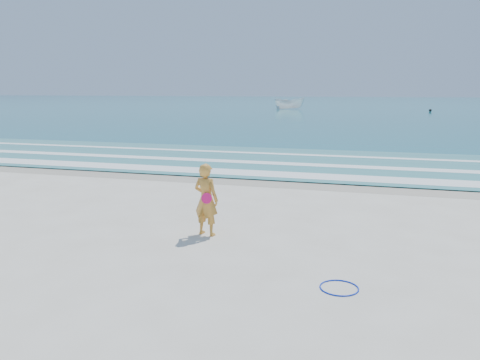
# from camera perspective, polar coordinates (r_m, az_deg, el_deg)

# --- Properties ---
(ground) EXTENTS (400.00, 400.00, 0.00)m
(ground) POSITION_cam_1_polar(r_m,az_deg,el_deg) (10.19, -5.67, -9.76)
(ground) COLOR silver
(ground) RESTS_ON ground
(wet_sand) EXTENTS (400.00, 2.40, 0.00)m
(wet_sand) POSITION_cam_1_polar(r_m,az_deg,el_deg) (18.55, 4.56, -0.18)
(wet_sand) COLOR #B2A893
(wet_sand) RESTS_ON ground
(ocean) EXTENTS (400.00, 190.00, 0.04)m
(ocean) POSITION_cam_1_polar(r_m,az_deg,el_deg) (113.95, 14.30, 8.96)
(ocean) COLOR #19727F
(ocean) RESTS_ON ground
(shallow) EXTENTS (400.00, 10.00, 0.01)m
(shallow) POSITION_cam_1_polar(r_m,az_deg,el_deg) (23.39, 7.00, 2.23)
(shallow) COLOR #59B7AD
(shallow) RESTS_ON ocean
(foam_near) EXTENTS (400.00, 1.40, 0.01)m
(foam_near) POSITION_cam_1_polar(r_m,az_deg,el_deg) (19.79, 5.31, 0.67)
(foam_near) COLOR white
(foam_near) RESTS_ON shallow
(foam_mid) EXTENTS (400.00, 0.90, 0.01)m
(foam_mid) POSITION_cam_1_polar(r_m,az_deg,el_deg) (22.61, 6.68, 1.95)
(foam_mid) COLOR white
(foam_mid) RESTS_ON shallow
(foam_far) EXTENTS (400.00, 0.60, 0.01)m
(foam_far) POSITION_cam_1_polar(r_m,az_deg,el_deg) (25.84, 7.87, 3.06)
(foam_far) COLOR white
(foam_far) RESTS_ON shallow
(hoop) EXTENTS (0.76, 0.76, 0.03)m
(hoop) POSITION_cam_1_polar(r_m,az_deg,el_deg) (9.02, 12.00, -12.72)
(hoop) COLOR #0B2BC8
(hoop) RESTS_ON ground
(boat) EXTENTS (5.31, 2.37, 2.00)m
(boat) POSITION_cam_1_polar(r_m,az_deg,el_deg) (82.97, 6.05, 9.26)
(boat) COLOR white
(boat) RESTS_ON ocean
(buoy) EXTENTS (0.44, 0.44, 0.44)m
(buoy) POSITION_cam_1_polar(r_m,az_deg,el_deg) (79.26, 22.19, 7.87)
(buoy) COLOR black
(buoy) RESTS_ON ocean
(woman) EXTENTS (0.74, 0.57, 1.82)m
(woman) POSITION_cam_1_polar(r_m,az_deg,el_deg) (11.65, -4.15, -2.39)
(woman) COLOR gold
(woman) RESTS_ON ground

